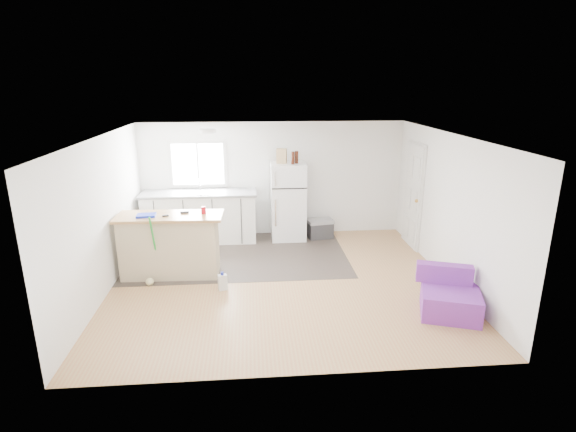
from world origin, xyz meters
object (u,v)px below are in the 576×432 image
object	(u,v)px
refrigerator	(288,201)
bottle_right	(297,157)
mop	(151,271)
cleaner_jug	(223,282)
red_cup	(204,210)
bottle_left	(293,158)
cooler	(320,228)
purple_seat	(449,298)
cardboard_box	(282,156)
blue_tray	(146,215)
kitchen_cabinets	(200,216)
peninsula	(170,245)

from	to	relation	value
refrigerator	bottle_right	world-z (taller)	bottle_right
mop	refrigerator	bearing A→B (deg)	46.92
cleaner_jug	red_cup	bearing A→B (deg)	98.33
mop	red_cup	bearing A→B (deg)	30.26
refrigerator	bottle_left	xyz separation A→B (m)	(0.09, -0.10, 0.92)
cooler	purple_seat	size ratio (longest dim) A/B	0.59
cleaner_jug	cardboard_box	world-z (taller)	cardboard_box
cleaner_jug	bottle_right	size ratio (longest dim) A/B	1.22
blue_tray	bottle_right	world-z (taller)	bottle_right
purple_seat	blue_tray	xyz separation A→B (m)	(-4.50, 1.63, 0.85)
mop	cardboard_box	distance (m)	3.42
cleaner_jug	blue_tray	xyz separation A→B (m)	(-1.23, 0.61, 0.96)
purple_seat	blue_tray	size ratio (longest dim) A/B	3.29
kitchen_cabinets	red_cup	world-z (taller)	kitchen_cabinets
peninsula	refrigerator	xyz separation A→B (m)	(2.15, 1.72, 0.26)
peninsula	blue_tray	world-z (taller)	blue_tray
kitchen_cabinets	cardboard_box	xyz separation A→B (m)	(1.68, -0.00, 1.22)
peninsula	bottle_left	world-z (taller)	bottle_left
cardboard_box	cleaner_jug	bearing A→B (deg)	-115.29
cooler	bottle_right	distance (m)	1.60
kitchen_cabinets	bottle_left	bearing A→B (deg)	-2.75
cooler	cleaner_jug	size ratio (longest dim) A/B	1.91
refrigerator	mop	world-z (taller)	refrigerator
cooler	bottle_right	xyz separation A→B (m)	(-0.50, 0.03, 1.52)
cooler	bottle_left	xyz separation A→B (m)	(-0.59, -0.05, 1.52)
mop	cooler	bearing A→B (deg)	39.53
peninsula	red_cup	size ratio (longest dim) A/B	14.71
mop	cardboard_box	size ratio (longest dim) A/B	3.91
blue_tray	cardboard_box	size ratio (longest dim) A/B	1.00
peninsula	bottle_right	world-z (taller)	bottle_right
purple_seat	cardboard_box	xyz separation A→B (m)	(-2.15, 3.38, 1.51)
red_cup	cardboard_box	distance (m)	2.28
bottle_left	refrigerator	bearing A→B (deg)	131.01
red_cup	bottle_left	distance (m)	2.36
kitchen_cabinets	cleaner_jug	size ratio (longest dim) A/B	7.64
red_cup	bottle_right	world-z (taller)	bottle_right
cardboard_box	bottle_right	world-z (taller)	cardboard_box
cooler	bottle_left	bearing A→B (deg)	174.85
blue_tray	refrigerator	bearing A→B (deg)	35.48
cleaner_jug	blue_tray	size ratio (longest dim) A/B	1.01
cardboard_box	bottle_left	distance (m)	0.24
purple_seat	bottle_left	world-z (taller)	bottle_left
purple_seat	mop	size ratio (longest dim) A/B	0.84
mop	bottle_right	xyz separation A→B (m)	(2.58, 2.05, 1.49)
peninsula	mop	world-z (taller)	mop
cardboard_box	bottle_left	bearing A→B (deg)	-21.34
mop	red_cup	xyz separation A→B (m)	(0.85, 0.38, 0.90)
cleaner_jug	bottle_left	distance (m)	3.08
red_cup	cardboard_box	xyz separation A→B (m)	(1.43, 1.67, 0.62)
purple_seat	blue_tray	distance (m)	4.86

